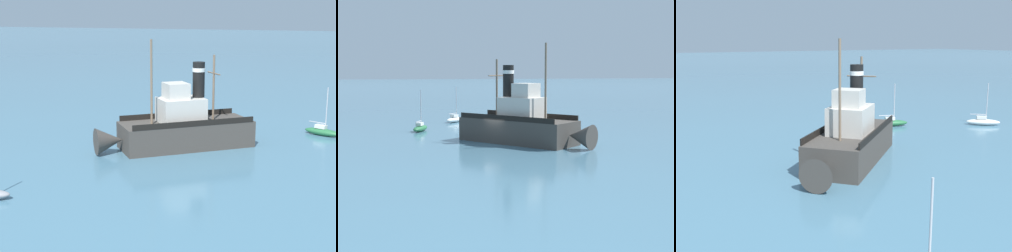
{
  "view_description": "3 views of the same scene",
  "coord_description": "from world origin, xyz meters",
  "views": [
    {
      "loc": [
        -15.77,
        45.5,
        12.25
      ],
      "look_at": [
        1.97,
        1.18,
        1.58
      ],
      "focal_mm": 55.0,
      "sensor_mm": 36.0,
      "label": 1
    },
    {
      "loc": [
        50.1,
        -8.89,
        7.51
      ],
      "look_at": [
        -1.57,
        1.27,
        1.55
      ],
      "focal_mm": 55.0,
      "sensor_mm": 36.0,
      "label": 2
    },
    {
      "loc": [
        17.79,
        30.78,
        9.84
      ],
      "look_at": [
        -0.6,
        0.27,
        2.48
      ],
      "focal_mm": 45.0,
      "sensor_mm": 36.0,
      "label": 3
    }
  ],
  "objects": [
    {
      "name": "old_tugboat",
      "position": [
        0.23,
        2.63,
        1.83
      ],
      "size": [
        13.03,
        12.06,
        9.9
      ],
      "color": "#423D38",
      "rests_on": "ground"
    },
    {
      "name": "ground_plane",
      "position": [
        0.0,
        0.0,
        0.0
      ],
      "size": [
        600.0,
        600.0,
        0.0
      ],
      "primitive_type": "plane",
      "color": "#477289"
    },
    {
      "name": "sailboat_green",
      "position": [
        -11.48,
        -7.18,
        0.43
      ],
      "size": [
        3.94,
        2.4,
        4.9
      ],
      "color": "#286B3D",
      "rests_on": "ground"
    }
  ]
}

